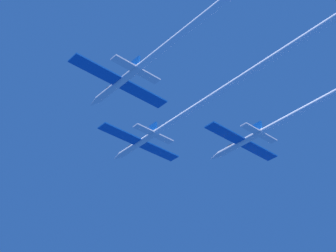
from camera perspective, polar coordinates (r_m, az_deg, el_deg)
jet_lead at (r=78.95m, az=3.48°, el=2.37°), size 16.34×52.76×2.71m
jet_left_wing at (r=66.00m, az=1.68°, el=10.46°), size 16.34×49.92×2.71m
jet_right_wing at (r=80.25m, az=17.28°, el=3.04°), size 16.34×57.21×2.71m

